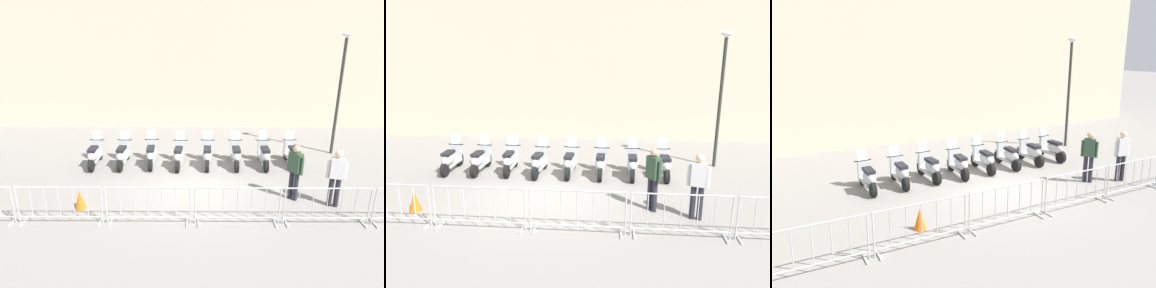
# 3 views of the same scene
# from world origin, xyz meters

# --- Properties ---
(ground_plane) EXTENTS (120.00, 120.00, 0.00)m
(ground_plane) POSITION_xyz_m (0.00, 0.00, 0.00)
(ground_plane) COLOR gray
(motorcycle_0) EXTENTS (0.56, 1.73, 1.24)m
(motorcycle_0) POSITION_xyz_m (-3.55, 2.20, 0.45)
(motorcycle_0) COLOR black
(motorcycle_0) RESTS_ON ground
(motorcycle_1) EXTENTS (0.59, 1.72, 1.24)m
(motorcycle_1) POSITION_xyz_m (-2.49, 2.10, 0.45)
(motorcycle_1) COLOR black
(motorcycle_1) RESTS_ON ground
(motorcycle_2) EXTENTS (0.56, 1.72, 1.24)m
(motorcycle_2) POSITION_xyz_m (-1.41, 2.07, 0.45)
(motorcycle_2) COLOR black
(motorcycle_2) RESTS_ON ground
(motorcycle_3) EXTENTS (0.64, 1.72, 1.24)m
(motorcycle_3) POSITION_xyz_m (-0.37, 1.86, 0.45)
(motorcycle_3) COLOR black
(motorcycle_3) RESTS_ON ground
(motorcycle_4) EXTENTS (0.61, 1.72, 1.24)m
(motorcycle_4) POSITION_xyz_m (0.70, 1.81, 0.45)
(motorcycle_4) COLOR black
(motorcycle_4) RESTS_ON ground
(motorcycle_5) EXTENTS (0.60, 1.72, 1.24)m
(motorcycle_5) POSITION_xyz_m (1.77, 1.71, 0.45)
(motorcycle_5) COLOR black
(motorcycle_5) RESTS_ON ground
(motorcycle_6) EXTENTS (0.60, 1.72, 1.24)m
(motorcycle_6) POSITION_xyz_m (2.83, 1.61, 0.45)
(motorcycle_6) COLOR black
(motorcycle_6) RESTS_ON ground
(motorcycle_7) EXTENTS (0.56, 1.73, 1.24)m
(motorcycle_7) POSITION_xyz_m (3.90, 1.56, 0.45)
(motorcycle_7) COLOR black
(motorcycle_7) RESTS_ON ground
(barrier_segment_1) EXTENTS (2.25, 0.63, 1.07)m
(barrier_segment_1) POSITION_xyz_m (-3.71, -1.83, 0.53)
(barrier_segment_1) COLOR #B2B5B7
(barrier_segment_1) RESTS_ON ground
(barrier_segment_2) EXTENTS (2.25, 0.63, 1.07)m
(barrier_segment_2) POSITION_xyz_m (-1.37, -2.05, 0.53)
(barrier_segment_2) COLOR #B2B5B7
(barrier_segment_2) RESTS_ON ground
(barrier_segment_3) EXTENTS (2.25, 0.63, 1.07)m
(barrier_segment_3) POSITION_xyz_m (0.97, -2.27, 0.53)
(barrier_segment_3) COLOR #B2B5B7
(barrier_segment_3) RESTS_ON ground
(barrier_segment_4) EXTENTS (2.25, 0.63, 1.07)m
(barrier_segment_4) POSITION_xyz_m (3.30, -2.49, 0.53)
(barrier_segment_4) COLOR #B2B5B7
(barrier_segment_4) RESTS_ON ground
(street_lamp) EXTENTS (0.36, 0.36, 4.87)m
(street_lamp) POSITION_xyz_m (6.09, 2.80, 3.01)
(street_lamp) COLOR #2D332D
(street_lamp) RESTS_ON ground
(officer_near_row_end) EXTENTS (0.52, 0.34, 1.73)m
(officer_near_row_end) POSITION_xyz_m (3.97, -1.55, 0.98)
(officer_near_row_end) COLOR #23232D
(officer_near_row_end) RESTS_ON ground
(officer_mid_plaza) EXTENTS (0.37, 0.48, 1.73)m
(officer_mid_plaza) POSITION_xyz_m (2.96, -1.02, 0.98)
(officer_mid_plaza) COLOR #23232D
(officer_mid_plaza) RESTS_ON ground
(traffic_cone) EXTENTS (0.32, 0.32, 0.55)m
(traffic_cone) POSITION_xyz_m (-3.37, -1.06, 0.28)
(traffic_cone) COLOR orange
(traffic_cone) RESTS_ON ground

